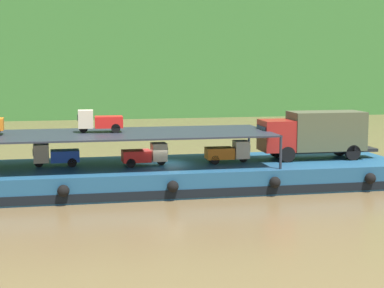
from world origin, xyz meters
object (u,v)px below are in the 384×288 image
cargo_barge (162,176)px  mini_truck_lower_fore (228,152)px  mini_truck_lower_mid (145,155)px  covered_lorry (315,133)px  mini_truck_lower_aft (55,155)px  mini_truck_upper_mid (100,121)px

cargo_barge → mini_truck_lower_fore: size_ratio=10.91×
cargo_barge → mini_truck_lower_mid: 1.88m
covered_lorry → mini_truck_lower_fore: 6.05m
mini_truck_lower_aft → mini_truck_upper_mid: bearing=5.2°
mini_truck_lower_fore → covered_lorry: bearing=4.1°
cargo_barge → mini_truck_lower_fore: 4.39m
cargo_barge → mini_truck_upper_mid: size_ratio=10.88×
mini_truck_lower_aft → mini_truck_lower_mid: size_ratio=1.00×
mini_truck_lower_aft → mini_truck_lower_fore: same height
mini_truck_lower_mid → mini_truck_upper_mid: mini_truck_upper_mid is taller
cargo_barge → mini_truck_lower_fore: (4.13, -0.37, 1.44)m
cargo_barge → mini_truck_lower_mid: (-1.12, -0.47, 1.44)m
cargo_barge → covered_lorry: 10.38m
mini_truck_upper_mid → mini_truck_lower_mid: bearing=-23.0°
mini_truck_lower_mid → covered_lorry: bearing=2.7°
cargo_barge → mini_truck_upper_mid: mini_truck_upper_mid is taller
cargo_barge → mini_truck_lower_aft: (-6.49, 0.41, 1.44)m
covered_lorry → mini_truck_upper_mid: (-13.88, 0.60, 1.00)m
mini_truck_lower_aft → mini_truck_lower_mid: same height
mini_truck_lower_mid → mini_truck_upper_mid: size_ratio=1.00×
cargo_barge → mini_truck_lower_aft: size_ratio=10.89×
cargo_barge → covered_lorry: (10.08, 0.06, 2.45)m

